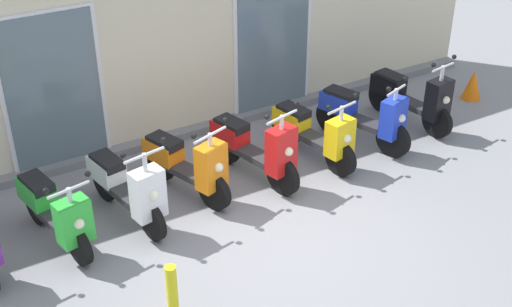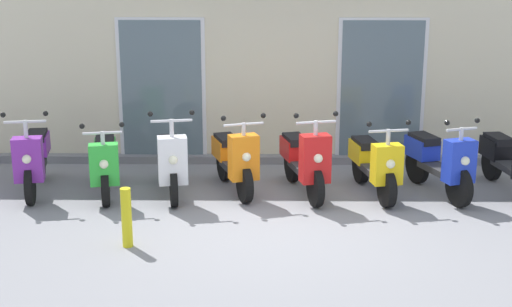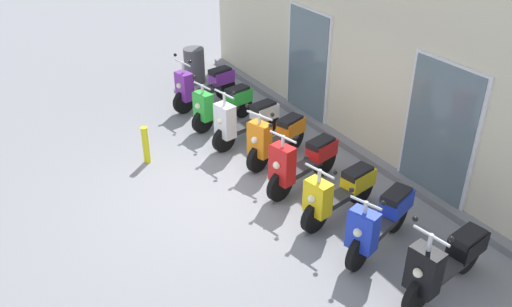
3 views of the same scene
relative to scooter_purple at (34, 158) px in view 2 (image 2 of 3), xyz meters
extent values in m
plane|color=gray|center=(3.32, -1.32, -0.50)|extent=(40.00, 40.00, 0.00)
cube|color=beige|center=(3.32, 1.77, 1.25)|extent=(11.27, 0.30, 3.50)
cube|color=slate|center=(3.32, 1.52, -0.44)|extent=(11.27, 0.20, 0.12)
cube|color=silver|center=(1.59, 1.60, 0.65)|extent=(1.39, 0.04, 2.30)
cube|color=slate|center=(1.59, 1.58, 0.65)|extent=(1.27, 0.02, 2.22)
cube|color=silver|center=(5.04, 1.60, 0.65)|extent=(1.39, 0.04, 2.30)
cube|color=slate|center=(5.04, 1.58, 0.65)|extent=(1.27, 0.02, 2.22)
cylinder|color=black|center=(0.09, -0.53, -0.24)|extent=(0.18, 0.52, 0.51)
cylinder|color=black|center=(-0.10, 0.58, -0.24)|extent=(0.18, 0.52, 0.51)
cube|color=#2D2D30|center=(0.00, 0.02, -0.14)|extent=(0.38, 0.73, 0.09)
cube|color=purple|center=(0.09, -0.49, 0.11)|extent=(0.42, 0.30, 0.59)
sphere|color=#F2EFCC|center=(0.11, -0.62, 0.15)|extent=(0.12, 0.12, 0.12)
cube|color=purple|center=(-0.09, 0.48, 0.07)|extent=(0.39, 0.56, 0.28)
cube|color=black|center=(-0.08, 0.44, 0.21)|extent=(0.34, 0.52, 0.11)
cylinder|color=silver|center=(0.09, -0.49, 0.52)|extent=(0.06, 0.06, 0.26)
cylinder|color=silver|center=(0.09, -0.49, 0.63)|extent=(0.53, 0.13, 0.04)
sphere|color=black|center=(0.35, -0.44, 0.73)|extent=(0.07, 0.07, 0.07)
sphere|color=black|center=(-0.18, -0.54, 0.73)|extent=(0.07, 0.07, 0.07)
cylinder|color=black|center=(1.11, -0.58, -0.27)|extent=(0.19, 0.48, 0.47)
cylinder|color=black|center=(0.91, 0.45, -0.27)|extent=(0.19, 0.48, 0.47)
cube|color=#2D2D30|center=(1.01, -0.07, -0.17)|extent=(0.38, 0.69, 0.09)
cube|color=green|center=(1.11, -0.55, 0.07)|extent=(0.42, 0.31, 0.54)
sphere|color=#F2EFCC|center=(1.13, -0.67, 0.11)|extent=(0.12, 0.12, 0.12)
cube|color=green|center=(0.93, 0.35, 0.01)|extent=(0.40, 0.57, 0.28)
cube|color=black|center=(0.93, 0.32, 0.15)|extent=(0.35, 0.52, 0.11)
cylinder|color=silver|center=(1.11, -0.55, 0.41)|extent=(0.06, 0.06, 0.20)
cylinder|color=silver|center=(1.11, -0.55, 0.49)|extent=(0.50, 0.13, 0.04)
sphere|color=black|center=(1.35, -0.50, 0.59)|extent=(0.07, 0.07, 0.07)
sphere|color=black|center=(0.86, -0.59, 0.59)|extent=(0.07, 0.07, 0.07)
cylinder|color=black|center=(2.02, -0.58, -0.25)|extent=(0.18, 0.50, 0.49)
cylinder|color=black|center=(1.82, 0.52, -0.25)|extent=(0.18, 0.50, 0.49)
cube|color=#2D2D30|center=(1.92, -0.03, -0.15)|extent=(0.38, 0.73, 0.09)
cube|color=white|center=(2.01, -0.54, 0.12)|extent=(0.42, 0.30, 0.63)
sphere|color=#F2EFCC|center=(2.04, -0.67, 0.16)|extent=(0.12, 0.12, 0.12)
cube|color=white|center=(1.84, 0.42, 0.00)|extent=(0.39, 0.57, 0.28)
cube|color=black|center=(1.84, 0.38, 0.14)|extent=(0.34, 0.52, 0.11)
cylinder|color=silver|center=(2.01, -0.54, 0.55)|extent=(0.06, 0.06, 0.25)
cylinder|color=silver|center=(2.01, -0.54, 0.66)|extent=(0.54, 0.13, 0.04)
sphere|color=black|center=(2.28, -0.49, 0.76)|extent=(0.07, 0.07, 0.07)
sphere|color=black|center=(1.75, -0.59, 0.76)|extent=(0.07, 0.07, 0.07)
cylinder|color=black|center=(2.95, -0.40, -0.25)|extent=(0.26, 0.51, 0.50)
cylinder|color=black|center=(2.62, 0.59, -0.25)|extent=(0.26, 0.51, 0.50)
cube|color=#2D2D30|center=(2.79, 0.10, -0.15)|extent=(0.45, 0.69, 0.09)
cube|color=orange|center=(2.94, -0.36, 0.12)|extent=(0.44, 0.35, 0.61)
sphere|color=#F2EFCC|center=(2.98, -0.48, 0.16)|extent=(0.12, 0.12, 0.12)
cube|color=orange|center=(2.65, 0.49, 0.01)|extent=(0.45, 0.59, 0.28)
cube|color=black|center=(2.67, 0.46, 0.15)|extent=(0.40, 0.54, 0.11)
cylinder|color=silver|center=(2.94, -0.36, 0.50)|extent=(0.06, 0.06, 0.19)
cylinder|color=silver|center=(2.94, -0.36, 0.57)|extent=(0.53, 0.21, 0.04)
sphere|color=black|center=(3.20, -0.27, 0.67)|extent=(0.07, 0.07, 0.07)
sphere|color=black|center=(2.68, -0.45, 0.67)|extent=(0.07, 0.07, 0.07)
cylinder|color=black|center=(3.90, -0.55, -0.23)|extent=(0.22, 0.54, 0.53)
cylinder|color=black|center=(3.62, 0.55, -0.23)|extent=(0.22, 0.54, 0.53)
cube|color=#2D2D30|center=(3.76, 0.00, -0.13)|extent=(0.42, 0.74, 0.09)
cube|color=red|center=(3.89, -0.51, 0.15)|extent=(0.43, 0.33, 0.64)
sphere|color=#F2EFCC|center=(3.92, -0.64, 0.19)|extent=(0.12, 0.12, 0.12)
cube|color=red|center=(3.65, 0.45, 0.03)|extent=(0.42, 0.58, 0.28)
cube|color=black|center=(3.65, 0.41, 0.17)|extent=(0.37, 0.53, 0.11)
cylinder|color=silver|center=(3.89, -0.51, 0.55)|extent=(0.06, 0.06, 0.21)
cylinder|color=silver|center=(3.89, -0.51, 0.64)|extent=(0.53, 0.16, 0.04)
sphere|color=black|center=(4.15, -0.45, 0.74)|extent=(0.07, 0.07, 0.07)
sphere|color=black|center=(3.63, -0.58, 0.74)|extent=(0.07, 0.07, 0.07)
cylinder|color=black|center=(4.84, -0.55, -0.25)|extent=(0.20, 0.51, 0.50)
cylinder|color=black|center=(4.63, 0.51, -0.25)|extent=(0.20, 0.51, 0.50)
cube|color=#2D2D30|center=(4.73, -0.02, -0.15)|extent=(0.39, 0.71, 0.09)
cube|color=yellow|center=(4.83, -0.51, 0.07)|extent=(0.42, 0.31, 0.53)
sphere|color=#F2EFCC|center=(4.86, -0.64, 0.11)|extent=(0.12, 0.12, 0.12)
cube|color=yellow|center=(4.65, 0.41, -0.01)|extent=(0.40, 0.57, 0.28)
cube|color=black|center=(4.65, 0.37, 0.13)|extent=(0.35, 0.52, 0.11)
cylinder|color=silver|center=(4.83, -0.51, 0.43)|extent=(0.06, 0.06, 0.23)
cylinder|color=silver|center=(4.83, -0.51, 0.53)|extent=(0.53, 0.14, 0.04)
sphere|color=black|center=(5.09, -0.46, 0.63)|extent=(0.07, 0.07, 0.07)
sphere|color=black|center=(4.57, -0.57, 0.63)|extent=(0.07, 0.07, 0.07)
cylinder|color=black|center=(5.79, -0.53, -0.23)|extent=(0.26, 0.54, 0.54)
cylinder|color=black|center=(5.45, 0.50, -0.23)|extent=(0.26, 0.54, 0.54)
cube|color=#2D2D30|center=(5.62, -0.02, -0.13)|extent=(0.46, 0.72, 0.09)
cube|color=#1E38C6|center=(5.78, -0.50, 0.11)|extent=(0.44, 0.35, 0.57)
sphere|color=#F2EFCC|center=(5.82, -0.62, 0.15)|extent=(0.12, 0.12, 0.12)
cube|color=#1E38C6|center=(5.48, 0.40, 0.06)|extent=(0.45, 0.59, 0.28)
cube|color=black|center=(5.49, 0.36, 0.20)|extent=(0.40, 0.54, 0.11)
cylinder|color=silver|center=(5.78, -0.50, 0.47)|extent=(0.06, 0.06, 0.19)
cylinder|color=silver|center=(5.78, -0.50, 0.55)|extent=(0.44, 0.18, 0.04)
sphere|color=black|center=(5.99, -0.42, 0.65)|extent=(0.07, 0.07, 0.07)
sphere|color=black|center=(5.57, -0.57, 0.65)|extent=(0.07, 0.07, 0.07)
cylinder|color=black|center=(6.58, 0.68, -0.25)|extent=(0.17, 0.52, 0.51)
cube|color=#2D2D30|center=(6.67, 0.13, -0.15)|extent=(0.36, 0.72, 0.09)
cube|color=black|center=(6.60, 0.58, 0.01)|extent=(0.38, 0.56, 0.28)
cube|color=black|center=(6.60, 0.54, 0.15)|extent=(0.33, 0.51, 0.11)
cylinder|color=yellow|center=(1.66, -1.97, -0.15)|extent=(0.12, 0.12, 0.70)
camera|label=1|loc=(-0.29, -6.97, 4.66)|focal=48.22mm
camera|label=2|loc=(3.24, -9.73, 2.75)|focal=51.14mm
camera|label=3|loc=(9.78, -4.50, 4.41)|focal=37.07mm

